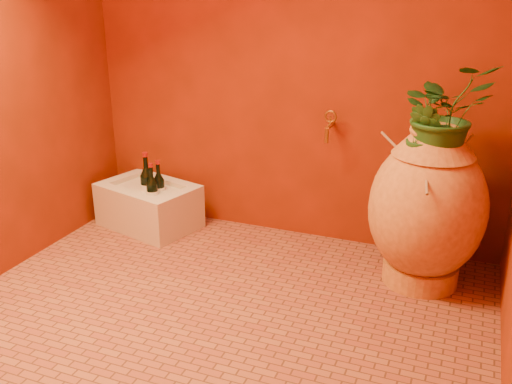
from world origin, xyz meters
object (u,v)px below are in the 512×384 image
at_px(stone_basin, 149,206).
at_px(wall_tap, 330,124).
at_px(wine_bottle_a, 159,189).
at_px(wine_bottle_b, 147,186).
at_px(amphora, 427,208).
at_px(wine_bottle_c, 152,193).

distance_m(stone_basin, wall_tap, 1.27).
bearing_deg(wine_bottle_a, stone_basin, -171.36).
xyz_separation_m(stone_basin, wine_bottle_b, (0.01, -0.01, 0.14)).
relative_size(amphora, wine_bottle_c, 2.83).
bearing_deg(wine_bottle_c, wine_bottle_b, 142.42).
bearing_deg(wine_bottle_a, wine_bottle_b, -161.17).
distance_m(stone_basin, wine_bottle_b, 0.14).
bearing_deg(amphora, wine_bottle_a, 176.07).
xyz_separation_m(wine_bottle_a, wine_bottle_c, (-0.00, -0.08, 0.00)).
bearing_deg(wine_bottle_a, amphora, -3.93).
distance_m(stone_basin, wine_bottle_a, 0.15).
height_order(wine_bottle_a, wall_tap, wall_tap).
xyz_separation_m(wine_bottle_b, wine_bottle_c, (0.07, -0.05, -0.02)).
xyz_separation_m(stone_basin, wine_bottle_c, (0.07, -0.07, 0.12)).
xyz_separation_m(amphora, wine_bottle_b, (-1.69, 0.09, -0.14)).
bearing_deg(wall_tap, wine_bottle_c, -167.46).
bearing_deg(amphora, wine_bottle_c, 178.79).
xyz_separation_m(wine_bottle_a, wall_tap, (1.04, 0.15, 0.47)).
height_order(stone_basin, wine_bottle_a, wine_bottle_a).
relative_size(amphora, wine_bottle_b, 2.45).
bearing_deg(wine_bottle_a, wall_tap, 8.44).
bearing_deg(wine_bottle_b, wine_bottle_c, -37.58).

